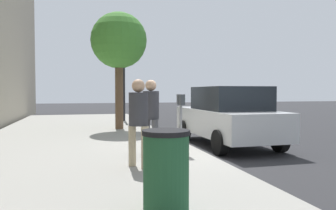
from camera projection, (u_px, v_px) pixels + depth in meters
name	position (u px, v px, depth m)	size (l,w,h in m)	color
ground_plane	(197.00, 154.00, 8.72)	(80.00, 80.00, 0.00)	#2B2B2D
sidewalk_slab	(78.00, 157.00, 7.97)	(28.00, 6.00, 0.15)	gray
parking_meter	(181.00, 110.00, 8.15)	(0.36, 0.12, 1.41)	gray
pedestrian_at_meter	(151.00, 111.00, 7.81)	(0.51, 0.38, 1.75)	#47474C
pedestrian_bystander	(138.00, 116.00, 6.49)	(0.47, 0.37, 1.72)	tan
parked_sedan_near	(228.00, 116.00, 10.03)	(4.43, 2.02, 1.77)	silver
street_tree	(119.00, 42.00, 13.14)	(2.20, 2.20, 4.59)	brown
traffic_signal	(126.00, 73.00, 16.81)	(0.24, 0.44, 3.60)	black
trash_bin	(166.00, 171.00, 4.07)	(0.59, 0.59, 1.01)	#1E4C2D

